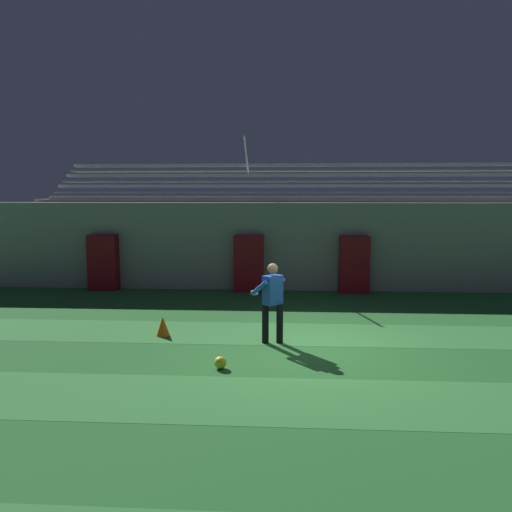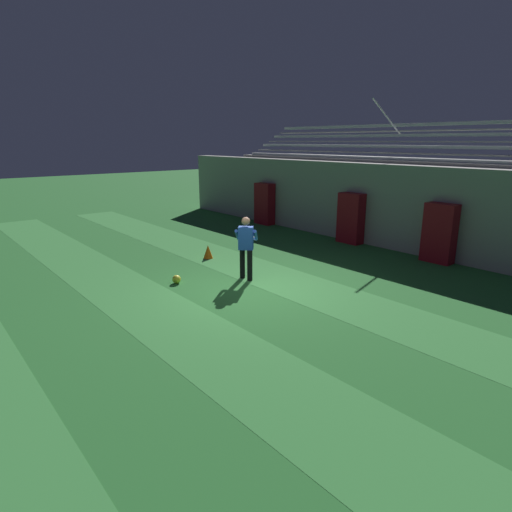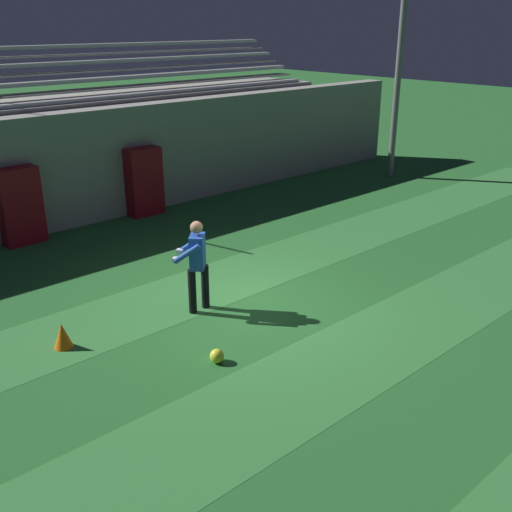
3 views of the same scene
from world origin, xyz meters
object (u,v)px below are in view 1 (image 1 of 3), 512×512
padding_pillar_gate_left (249,264)px  padding_pillar_gate_right (354,265)px  goalkeeper (272,298)px  soccer_ball (220,363)px  padding_pillar_far_left (103,262)px  traffic_cone (163,326)px

padding_pillar_gate_left → padding_pillar_gate_right: bearing=0.0°
padding_pillar_gate_right → goalkeeper: 5.97m
padding_pillar_gate_right → soccer_ball: bearing=-114.8°
goalkeeper → padding_pillar_far_left: bearing=135.6°
goalkeeper → traffic_cone: (-2.39, 0.38, -0.74)m
padding_pillar_far_left → soccer_ball: 8.54m
padding_pillar_far_left → traffic_cone: bearing=-57.9°
padding_pillar_gate_left → soccer_ball: size_ratio=8.09×
padding_pillar_far_left → padding_pillar_gate_left: bearing=0.0°
traffic_cone → padding_pillar_far_left: bearing=122.1°
padding_pillar_gate_left → padding_pillar_far_left: 4.69m
padding_pillar_gate_right → soccer_ball: padding_pillar_gate_right is taller
padding_pillar_far_left → soccer_ball: bearing=-56.3°
padding_pillar_far_left → padding_pillar_gate_right: bearing=0.0°
padding_pillar_gate_left → traffic_cone: bearing=-106.4°
padding_pillar_far_left → goalkeeper: 7.81m
padding_pillar_gate_left → soccer_ball: 7.12m
soccer_ball → padding_pillar_far_left: bearing=123.7°
goalkeeper → padding_pillar_gate_right: bearing=66.3°
padding_pillar_gate_right → padding_pillar_far_left: (-7.98, 0.00, 0.00)m
soccer_ball → traffic_cone: bearing=127.5°
padding_pillar_gate_left → padding_pillar_gate_right: 3.29m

